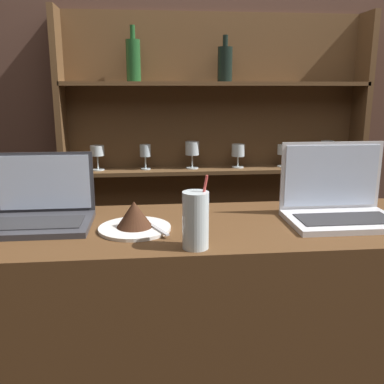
% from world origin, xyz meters
% --- Properties ---
extents(bar_counter, '(1.88, 0.51, 0.98)m').
position_xyz_m(bar_counter, '(0.00, 0.25, 0.49)').
color(bar_counter, '#4C3019').
rests_on(bar_counter, ground_plane).
extents(back_wall, '(7.00, 0.06, 2.70)m').
position_xyz_m(back_wall, '(0.00, 1.30, 1.35)').
color(back_wall, '#4C3328').
rests_on(back_wall, ground_plane).
extents(back_shelf, '(1.58, 0.18, 1.77)m').
position_xyz_m(back_shelf, '(-0.01, 1.23, 0.92)').
color(back_shelf, brown).
rests_on(back_shelf, ground_plane).
extents(laptop_near, '(0.32, 0.24, 0.22)m').
position_xyz_m(laptop_near, '(-0.69, 0.31, 1.02)').
color(laptop_near, '#333338').
rests_on(laptop_near, bar_counter).
extents(laptop_far, '(0.35, 0.23, 0.25)m').
position_xyz_m(laptop_far, '(0.26, 0.26, 1.03)').
color(laptop_far, silver).
rests_on(laptop_far, bar_counter).
extents(cake_plate, '(0.22, 0.22, 0.09)m').
position_xyz_m(cake_plate, '(-0.40, 0.22, 1.01)').
color(cake_plate, silver).
rests_on(cake_plate, bar_counter).
extents(water_glass, '(0.07, 0.07, 0.20)m').
position_xyz_m(water_glass, '(-0.23, 0.06, 1.05)').
color(water_glass, silver).
rests_on(water_glass, bar_counter).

